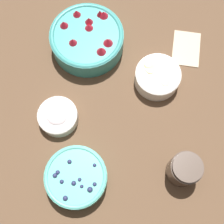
{
  "coord_description": "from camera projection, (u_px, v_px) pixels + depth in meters",
  "views": [
    {
      "loc": [
        0.32,
        -0.06,
        0.93
      ],
      "look_at": [
        0.03,
        -0.03,
        0.04
      ],
      "focal_mm": 50.0,
      "sensor_mm": 36.0,
      "label": 1
    }
  ],
  "objects": [
    {
      "name": "jar_chocolate",
      "position": [
        184.0,
        170.0,
        0.88
      ],
      "size": [
        0.09,
        0.09,
        0.1
      ],
      "color": "#4C3D33",
      "rests_on": "ground_plane"
    },
    {
      "name": "ground_plane",
      "position": [
        121.0,
        106.0,
        0.99
      ],
      "size": [
        4.0,
        4.0,
        0.0
      ],
      "primitive_type": "plane",
      "color": "brown"
    },
    {
      "name": "bowl_cream",
      "position": [
        58.0,
        116.0,
        0.95
      ],
      "size": [
        0.12,
        0.12,
        0.05
      ],
      "color": "silver",
      "rests_on": "ground_plane"
    },
    {
      "name": "napkin",
      "position": [
        186.0,
        48.0,
        1.05
      ],
      "size": [
        0.15,
        0.12,
        0.01
      ],
      "color": "beige",
      "rests_on": "ground_plane"
    },
    {
      "name": "bowl_strawberries",
      "position": [
        87.0,
        39.0,
        1.01
      ],
      "size": [
        0.24,
        0.24,
        0.09
      ],
      "color": "teal",
      "rests_on": "ground_plane"
    },
    {
      "name": "bowl_blueberries",
      "position": [
        76.0,
        177.0,
        0.88
      ],
      "size": [
        0.18,
        0.18,
        0.07
      ],
      "color": "#56B7A8",
      "rests_on": "ground_plane"
    },
    {
      "name": "bowl_bananas",
      "position": [
        157.0,
        77.0,
        0.98
      ],
      "size": [
        0.14,
        0.14,
        0.06
      ],
      "color": "white",
      "rests_on": "ground_plane"
    }
  ]
}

